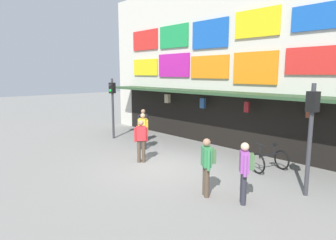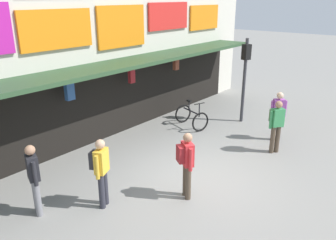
% 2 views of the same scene
% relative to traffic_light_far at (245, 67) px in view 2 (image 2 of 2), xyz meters
% --- Properties ---
extents(ground_plane, '(80.00, 80.00, 0.00)m').
position_rel_traffic_light_far_xyz_m(ground_plane, '(-4.75, -1.14, -2.14)').
color(ground_plane, gray).
extents(shopfront, '(18.00, 2.60, 8.00)m').
position_rel_traffic_light_far_xyz_m(shopfront, '(-4.75, 3.43, 1.82)').
color(shopfront, beige).
rests_on(shopfront, ground).
extents(traffic_light_far, '(0.34, 0.35, 3.20)m').
position_rel_traffic_light_far_xyz_m(traffic_light_far, '(0.00, 0.00, 0.00)').
color(traffic_light_far, '#38383D').
rests_on(traffic_light_far, ground).
extents(bicycle_parked, '(1.05, 1.33, 1.05)m').
position_rel_traffic_light_far_xyz_m(bicycle_parked, '(-1.74, 1.15, -1.75)').
color(bicycle_parked, black).
rests_on(bicycle_parked, ground).
extents(pedestrian_in_red, '(0.47, 0.48, 1.68)m').
position_rel_traffic_light_far_xyz_m(pedestrian_in_red, '(-0.91, -1.78, -1.16)').
color(pedestrian_in_red, '#2D2D38').
rests_on(pedestrian_in_red, ground).
extents(pedestrian_in_blue, '(0.47, 0.48, 1.68)m').
position_rel_traffic_light_far_xyz_m(pedestrian_in_blue, '(-5.73, -1.53, -1.16)').
color(pedestrian_in_blue, brown).
rests_on(pedestrian_in_blue, ground).
extents(pedestrian_in_black, '(0.33, 0.50, 1.68)m').
position_rel_traffic_light_far_xyz_m(pedestrian_in_black, '(-8.37, 0.64, -1.19)').
color(pedestrian_in_black, gray).
rests_on(pedestrian_in_black, ground).
extents(pedestrian_in_purple, '(0.49, 0.45, 1.68)m').
position_rel_traffic_light_far_xyz_m(pedestrian_in_purple, '(-7.24, -0.25, -1.16)').
color(pedestrian_in_purple, '#2D2D38').
rests_on(pedestrian_in_purple, ground).
extents(pedestrian_in_green, '(0.48, 0.47, 1.68)m').
position_rel_traffic_light_far_xyz_m(pedestrian_in_green, '(-1.91, -2.14, -1.16)').
color(pedestrian_in_green, brown).
rests_on(pedestrian_in_green, ground).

